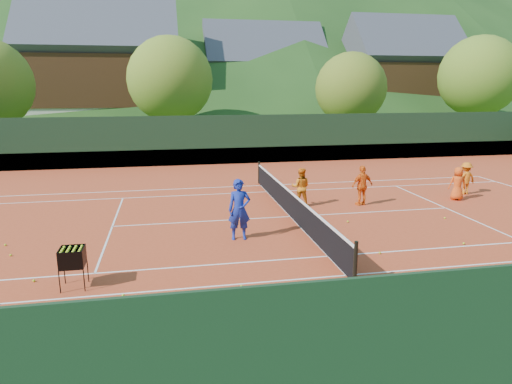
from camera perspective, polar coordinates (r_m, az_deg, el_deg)
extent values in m
plane|color=#294D18|center=(17.07, 4.35, -3.15)|extent=(400.00, 400.00, 0.00)
cube|color=#AE3A1C|center=(17.07, 4.35, -3.12)|extent=(40.00, 24.00, 0.02)
imported|color=navy|center=(14.33, -2.10, -2.21)|extent=(0.73, 0.50, 1.94)
imported|color=orange|center=(18.43, 5.61, 0.62)|extent=(0.91, 0.81, 1.56)
imported|color=orange|center=(18.94, 13.13, 0.80)|extent=(1.02, 0.58, 1.63)
imported|color=#EA4F14|center=(21.12, 23.89, 0.97)|extent=(0.79, 0.62, 1.42)
imported|color=orange|center=(22.39, 24.73, 1.56)|extent=(0.98, 0.61, 1.45)
sphere|color=#B0D323|center=(10.34, -12.08, -14.46)|extent=(0.07, 0.07, 0.07)
sphere|color=#B0D323|center=(15.49, 24.53, -5.87)|extent=(0.07, 0.07, 0.07)
sphere|color=#B0D323|center=(8.51, -3.01, -20.78)|extent=(0.07, 0.07, 0.07)
sphere|color=#B0D323|center=(11.26, -16.26, -12.29)|extent=(0.07, 0.07, 0.07)
sphere|color=#B0D323|center=(15.36, 9.94, -4.99)|extent=(0.07, 0.07, 0.07)
sphere|color=#B0D323|center=(11.27, -1.83, -11.71)|extent=(0.07, 0.07, 0.07)
sphere|color=#B0D323|center=(16.63, 11.40, -3.64)|extent=(0.07, 0.07, 0.07)
sphere|color=#B0D323|center=(9.97, 22.91, -16.38)|extent=(0.07, 0.07, 0.07)
sphere|color=#B0D323|center=(9.23, 11.25, -18.04)|extent=(0.07, 0.07, 0.07)
sphere|color=#B0D323|center=(18.11, 22.54, -3.01)|extent=(0.07, 0.07, 0.07)
sphere|color=#B0D323|center=(12.83, -26.02, -9.93)|extent=(0.07, 0.07, 0.07)
sphere|color=#B0D323|center=(15.94, -28.85, -5.81)|extent=(0.07, 0.07, 0.07)
sphere|color=#B0D323|center=(13.83, 15.22, -7.35)|extent=(0.07, 0.07, 0.07)
sphere|color=#B0D323|center=(8.73, 14.27, -20.24)|extent=(0.07, 0.07, 0.07)
sphere|color=#B0D323|center=(14.94, -28.33, -6.96)|extent=(0.07, 0.07, 0.07)
sphere|color=#B0D323|center=(11.16, 14.07, -12.39)|extent=(0.07, 0.07, 0.07)
cube|color=white|center=(12.17, 11.25, -10.17)|extent=(23.77, 0.06, 0.00)
cube|color=white|center=(22.24, 0.64, 0.83)|extent=(23.77, 0.06, 0.00)
cube|color=white|center=(13.35, 9.03, -7.93)|extent=(23.77, 0.06, 0.00)
cube|color=silver|center=(20.93, 1.39, 0.03)|extent=(23.77, 0.06, 0.00)
cube|color=silver|center=(16.62, -17.52, -4.12)|extent=(0.06, 8.23, 0.00)
cube|color=white|center=(19.71, 22.62, -1.85)|extent=(0.06, 8.23, 0.00)
cube|color=white|center=(17.07, 4.35, -3.07)|extent=(12.80, 0.06, 0.00)
cube|color=white|center=(17.07, 4.35, -3.07)|extent=(0.06, 10.97, 0.00)
cube|color=black|center=(16.95, 4.37, -1.62)|extent=(0.03, 11.97, 0.90)
cube|color=white|center=(16.83, 4.40, -0.08)|extent=(0.05, 11.97, 0.06)
cylinder|color=black|center=(11.54, 12.31, -8.62)|extent=(0.10, 0.10, 1.10)
cylinder|color=black|center=(22.61, 0.38, 2.45)|extent=(0.10, 0.10, 1.10)
cube|color=black|center=(28.32, -2.03, 6.58)|extent=(40.00, 0.05, 3.00)
cube|color=#195928|center=(28.45, -2.01, 4.58)|extent=(40.40, 0.05, 1.00)
cylinder|color=black|center=(11.84, -23.35, -10.31)|extent=(0.02, 0.02, 0.55)
cylinder|color=black|center=(11.73, -20.69, -10.29)|extent=(0.02, 0.02, 0.55)
cylinder|color=black|center=(12.34, -22.82, -9.31)|extent=(0.02, 0.02, 0.55)
cylinder|color=black|center=(12.23, -20.27, -9.28)|extent=(0.02, 0.02, 0.55)
cube|color=black|center=(11.93, -21.90, -8.57)|extent=(0.55, 0.55, 0.02)
cube|color=black|center=(11.60, -22.24, -8.03)|extent=(0.55, 0.02, 0.45)
cube|color=black|center=(12.11, -21.75, -7.10)|extent=(0.55, 0.02, 0.45)
cube|color=black|center=(11.91, -23.30, -7.58)|extent=(0.02, 0.55, 0.45)
cube|color=black|center=(11.80, -20.67, -7.53)|extent=(0.02, 0.55, 0.45)
sphere|color=#CCE526|center=(11.65, -23.25, -7.04)|extent=(0.07, 0.07, 0.07)
sphere|color=#CCE526|center=(11.77, -23.12, -6.82)|extent=(0.07, 0.07, 0.07)
sphere|color=#CCE526|center=(11.90, -22.99, -6.60)|extent=(0.07, 0.07, 0.07)
sphere|color=#CCE526|center=(12.02, -22.86, -6.38)|extent=(0.07, 0.07, 0.07)
sphere|color=#CCE526|center=(11.62, -22.59, -7.03)|extent=(0.07, 0.07, 0.07)
sphere|color=#CCE526|center=(11.74, -22.46, -6.81)|extent=(0.07, 0.07, 0.07)
sphere|color=#CCE526|center=(11.87, -22.34, -6.58)|extent=(0.07, 0.07, 0.07)
sphere|color=#CCE526|center=(11.99, -22.21, -6.37)|extent=(0.07, 0.07, 0.07)
sphere|color=#CCE526|center=(11.59, -21.93, -7.02)|extent=(0.07, 0.07, 0.07)
sphere|color=#CCE526|center=(11.71, -21.80, -6.79)|extent=(0.07, 0.07, 0.07)
sphere|color=#CCE526|center=(11.84, -21.69, -6.57)|extent=(0.07, 0.07, 0.07)
sphere|color=#CCE526|center=(11.97, -21.57, -6.35)|extent=(0.07, 0.07, 0.07)
sphere|color=#CCE526|center=(11.56, -21.26, -7.01)|extent=(0.07, 0.07, 0.07)
sphere|color=#CCE526|center=(11.69, -21.14, -6.78)|extent=(0.07, 0.07, 0.07)
sphere|color=#CCE526|center=(11.81, -21.03, -6.55)|extent=(0.07, 0.07, 0.07)
sphere|color=#CCE526|center=(11.94, -20.92, -6.34)|extent=(0.07, 0.07, 0.07)
cube|color=beige|center=(46.25, -18.14, 8.44)|extent=(12.00, 9.00, 2.88)
cube|color=#351D0E|center=(46.13, -18.47, 12.99)|extent=(12.24, 9.18, 4.48)
cube|color=#44434B|center=(46.23, -18.74, 16.50)|extent=(13.80, 9.93, 9.93)
cube|color=beige|center=(50.98, 0.80, 9.27)|extent=(11.00, 8.00, 2.52)
cube|color=#3A1F0F|center=(50.86, 0.81, 12.89)|extent=(11.22, 8.16, 3.92)
cube|color=#3F4047|center=(50.90, 0.82, 15.77)|extent=(12.65, 8.82, 8.82)
cube|color=beige|center=(51.99, 17.22, 8.86)|extent=(10.00, 8.00, 2.70)
cube|color=#331D0E|center=(51.87, 17.49, 12.66)|extent=(10.20, 8.16, 4.20)
cube|color=#3F3F47|center=(51.94, 17.70, 15.63)|extent=(11.50, 8.82, 8.82)
cylinder|color=#402719|center=(35.94, -10.43, 7.67)|extent=(0.36, 0.36, 2.88)
sphere|color=#4C751F|center=(35.79, -10.68, 13.66)|extent=(6.40, 6.40, 6.40)
cylinder|color=#402919|center=(37.81, 11.53, 7.61)|extent=(0.36, 0.36, 2.52)
sphere|color=#4A6B1C|center=(37.64, 11.76, 12.60)|extent=(5.60, 5.60, 5.60)
cylinder|color=#3C2718|center=(44.58, 25.59, 7.76)|extent=(0.36, 0.36, 3.06)
sphere|color=#45731E|center=(44.46, 26.11, 12.88)|extent=(6.80, 6.80, 6.80)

